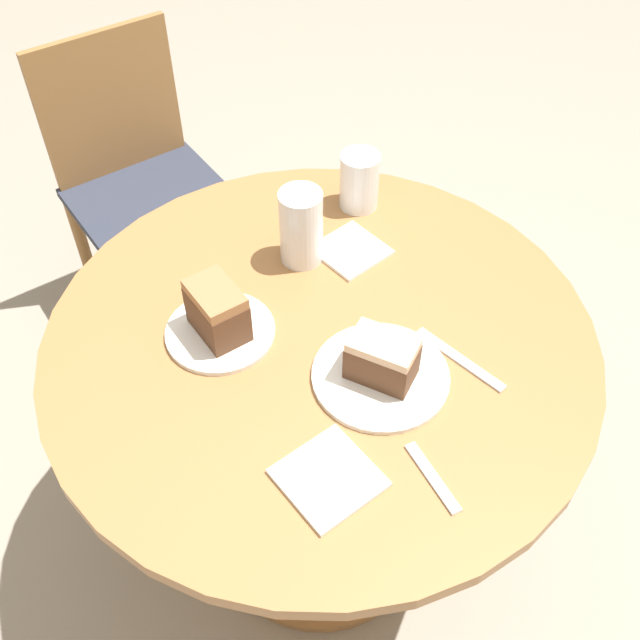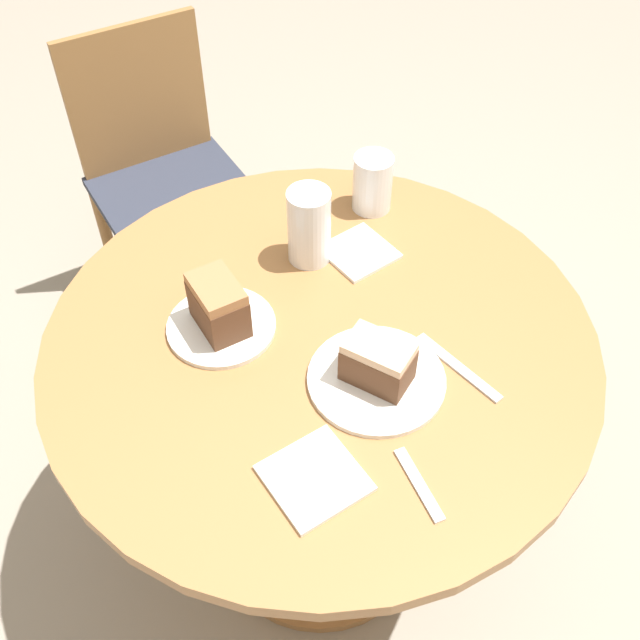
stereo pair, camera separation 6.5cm
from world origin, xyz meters
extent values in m
plane|color=gray|center=(0.00, 0.00, 0.00)|extent=(8.00, 8.00, 0.00)
cylinder|color=#9E6B3D|center=(0.00, 0.00, 0.01)|extent=(0.52, 0.52, 0.03)
cylinder|color=#9E6B3D|center=(0.00, 0.00, 0.37)|extent=(0.12, 0.12, 0.68)
cylinder|color=#9E6B3D|center=(0.00, 0.00, 0.72)|extent=(1.00, 1.00, 0.03)
cylinder|color=olive|center=(-0.22, 0.62, 0.20)|extent=(0.04, 0.04, 0.41)
cylinder|color=olive|center=(0.15, 0.67, 0.20)|extent=(0.04, 0.04, 0.41)
cylinder|color=olive|center=(-0.28, 1.05, 0.20)|extent=(0.04, 0.04, 0.41)
cylinder|color=olive|center=(0.09, 1.10, 0.20)|extent=(0.04, 0.04, 0.41)
cube|color=#2D3342|center=(-0.06, 0.86, 0.42)|extent=(0.48, 0.53, 0.03)
cube|color=olive|center=(-0.10, 1.09, 0.64)|extent=(0.39, 0.08, 0.41)
cylinder|color=silver|center=(0.05, -0.13, 0.74)|extent=(0.23, 0.23, 0.01)
cylinder|color=silver|center=(-0.16, 0.08, 0.74)|extent=(0.20, 0.20, 0.01)
cube|color=brown|center=(0.05, -0.13, 0.78)|extent=(0.12, 0.13, 0.07)
cube|color=beige|center=(0.05, -0.13, 0.82)|extent=(0.12, 0.13, 0.02)
cube|color=brown|center=(-0.16, 0.08, 0.79)|extent=(0.09, 0.12, 0.08)
cube|color=#9E6B42|center=(-0.16, 0.08, 0.84)|extent=(0.09, 0.12, 0.02)
cylinder|color=beige|center=(0.06, 0.20, 0.80)|extent=(0.07, 0.07, 0.12)
cylinder|color=white|center=(0.06, 0.20, 0.82)|extent=(0.08, 0.08, 0.16)
cylinder|color=silver|center=(0.24, 0.29, 0.77)|extent=(0.07, 0.07, 0.07)
cylinder|color=white|center=(0.24, 0.29, 0.80)|extent=(0.08, 0.08, 0.12)
cube|color=white|center=(-0.12, -0.27, 0.74)|extent=(0.16, 0.16, 0.01)
cube|color=silver|center=(0.19, -0.16, 0.74)|extent=(0.07, 0.18, 0.00)
cube|color=silver|center=(0.02, -0.34, 0.74)|extent=(0.02, 0.13, 0.00)
cube|color=white|center=(0.15, 0.17, 0.74)|extent=(0.15, 0.15, 0.01)
camera|label=1|loc=(-0.40, -0.79, 1.74)|focal=42.00mm
camera|label=2|loc=(-0.34, -0.82, 1.74)|focal=42.00mm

